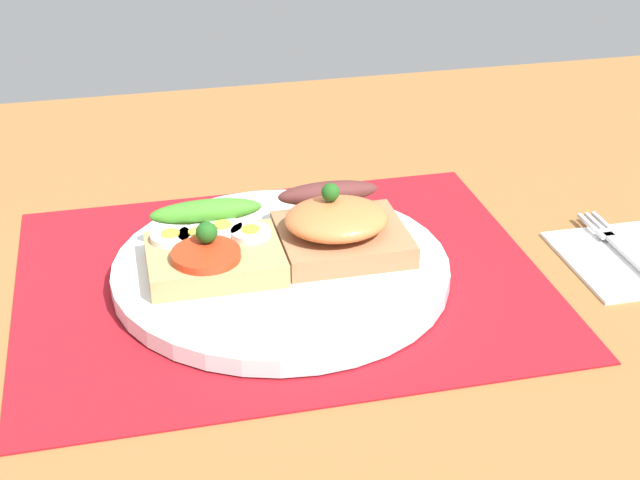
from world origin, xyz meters
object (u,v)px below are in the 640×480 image
(sandwich_egg_tomato, at_px, (212,247))
(sandwich_salmon, at_px, (338,225))
(napkin, at_px, (638,257))
(plate, at_px, (281,270))
(fork, at_px, (627,252))

(sandwich_egg_tomato, xyz_separation_m, sandwich_salmon, (0.10, 0.00, 0.00))
(napkin, bearing_deg, plate, 173.29)
(sandwich_egg_tomato, distance_m, fork, 0.32)
(plate, relative_size, napkin, 2.21)
(sandwich_egg_tomato, xyz_separation_m, fork, (0.32, -0.04, -0.02))
(plate, xyz_separation_m, sandwich_egg_tomato, (-0.05, 0.01, 0.02))
(sandwich_salmon, relative_size, napkin, 0.88)
(napkin, bearing_deg, sandwich_egg_tomato, 172.71)
(sandwich_egg_tomato, xyz_separation_m, napkin, (0.33, -0.04, -0.03))
(plate, relative_size, fork, 1.72)
(plate, height_order, sandwich_egg_tomato, sandwich_egg_tomato)
(plate, xyz_separation_m, fork, (0.27, -0.03, -0.00))
(plate, bearing_deg, sandwich_salmon, 15.65)
(sandwich_salmon, relative_size, fork, 0.69)
(plate, xyz_separation_m, napkin, (0.28, -0.03, -0.01))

